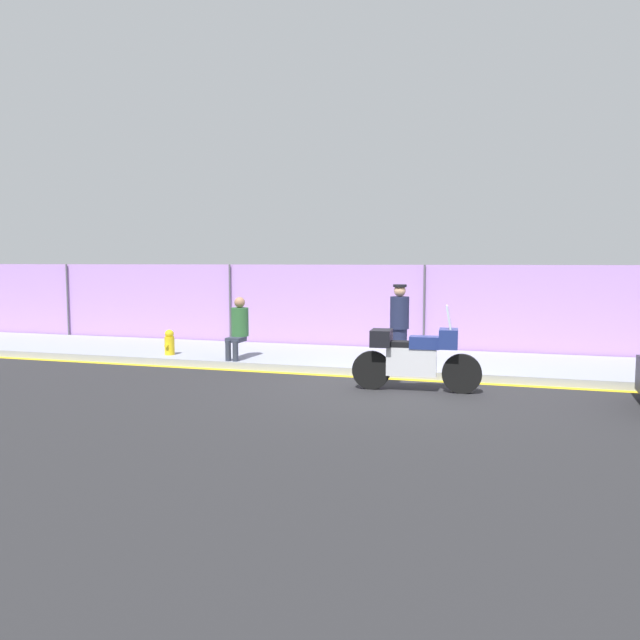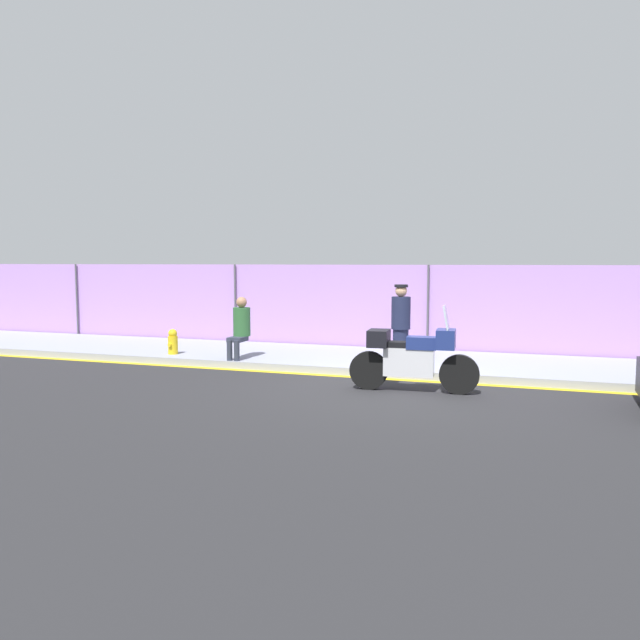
{
  "view_description": "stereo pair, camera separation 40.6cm",
  "coord_description": "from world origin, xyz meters",
  "px_view_note": "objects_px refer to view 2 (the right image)",
  "views": [
    {
      "loc": [
        1.91,
        -11.19,
        2.31
      ],
      "look_at": [
        -1.72,
        0.95,
        1.11
      ],
      "focal_mm": 35.0,
      "sensor_mm": 36.0,
      "label": 1
    },
    {
      "loc": [
        2.3,
        -11.06,
        2.31
      ],
      "look_at": [
        -1.72,
        0.95,
        1.11
      ],
      "focal_mm": 35.0,
      "sensor_mm": 36.0,
      "label": 2
    }
  ],
  "objects_px": {
    "officer_standing": "(401,322)",
    "fire_hydrant": "(173,342)",
    "motorcycle": "(412,357)",
    "person_seated_on_curb": "(240,324)"
  },
  "relations": [
    {
      "from": "officer_standing",
      "to": "person_seated_on_curb",
      "type": "distance_m",
      "value": 3.52
    },
    {
      "from": "officer_standing",
      "to": "fire_hydrant",
      "type": "distance_m",
      "value": 5.27
    },
    {
      "from": "fire_hydrant",
      "to": "person_seated_on_curb",
      "type": "bearing_deg",
      "value": -1.73
    },
    {
      "from": "person_seated_on_curb",
      "to": "officer_standing",
      "type": "bearing_deg",
      "value": 12.32
    },
    {
      "from": "officer_standing",
      "to": "fire_hydrant",
      "type": "height_order",
      "value": "officer_standing"
    },
    {
      "from": "person_seated_on_curb",
      "to": "motorcycle",
      "type": "bearing_deg",
      "value": -21.11
    },
    {
      "from": "motorcycle",
      "to": "fire_hydrant",
      "type": "relative_size",
      "value": 3.92
    },
    {
      "from": "motorcycle",
      "to": "fire_hydrant",
      "type": "height_order",
      "value": "motorcycle"
    },
    {
      "from": "person_seated_on_curb",
      "to": "fire_hydrant",
      "type": "xyz_separation_m",
      "value": [
        -1.76,
        0.05,
        -0.47
      ]
    },
    {
      "from": "fire_hydrant",
      "to": "motorcycle",
      "type": "bearing_deg",
      "value": -15.61
    }
  ]
}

